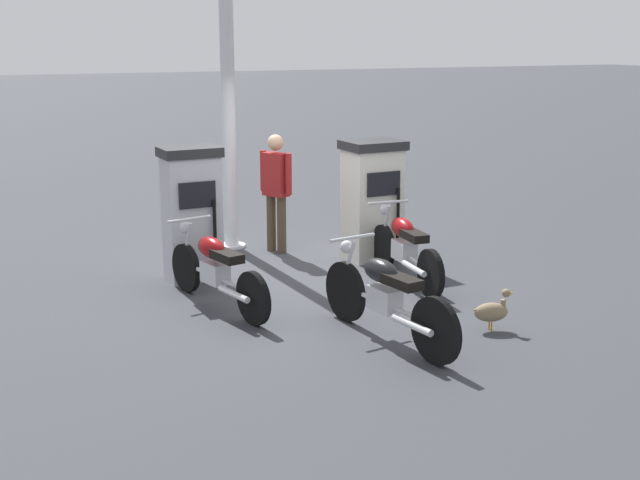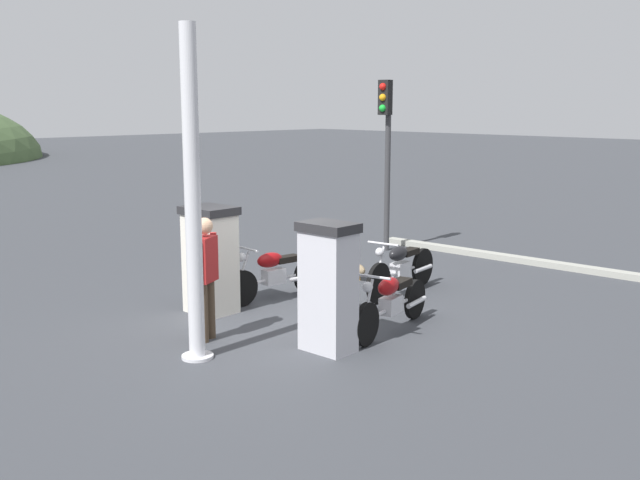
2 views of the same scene
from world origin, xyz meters
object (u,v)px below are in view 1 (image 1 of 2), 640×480
object	(u,v)px
motorcycle_far_pump	(405,247)
fuel_pump_near	(192,213)
wandering_duck	(492,311)
motorcycle_extra	(385,296)
attendant_person	(276,185)
canopy_support_pole	(228,111)
fuel_pump_far	(372,199)
motorcycle_near_pump	(216,269)

from	to	relation	value
motorcycle_far_pump	fuel_pump_near	bearing A→B (deg)	-115.95
fuel_pump_near	motorcycle_far_pump	distance (m)	2.68
fuel_pump_near	wandering_duck	xyz separation A→B (m)	(3.11, 2.33, -0.64)
motorcycle_extra	attendant_person	size ratio (longest dim) A/B	1.26
motorcycle_far_pump	canopy_support_pole	xyz separation A→B (m)	(-2.54, -1.44, 1.52)
fuel_pump_far	fuel_pump_near	bearing A→B (deg)	-90.00
motorcycle_near_pump	wandering_duck	world-z (taller)	motorcycle_near_pump
motorcycle_far_pump	canopy_support_pole	bearing A→B (deg)	-150.42
motorcycle_far_pump	canopy_support_pole	distance (m)	3.29
motorcycle_far_pump	motorcycle_extra	distance (m)	2.12
wandering_duck	fuel_pump_far	bearing A→B (deg)	176.58
motorcycle_extra	fuel_pump_far	bearing A→B (deg)	155.30
fuel_pump_far	motorcycle_far_pump	distance (m)	1.23
motorcycle_far_pump	motorcycle_extra	xyz separation A→B (m)	(1.75, -1.20, 0.03)
fuel_pump_far	canopy_support_pole	distance (m)	2.39
canopy_support_pole	wandering_duck	bearing A→B (deg)	17.26
fuel_pump_near	motorcycle_near_pump	bearing A→B (deg)	-3.06
motorcycle_extra	motorcycle_near_pump	bearing A→B (deg)	-144.15
fuel_pump_near	motorcycle_far_pump	xyz separation A→B (m)	(1.16, 2.38, -0.41)
attendant_person	canopy_support_pole	bearing A→B (deg)	-135.87
motorcycle_extra	attendant_person	world-z (taller)	attendant_person
fuel_pump_far	motorcycle_far_pump	world-z (taller)	fuel_pump_far
fuel_pump_near	motorcycle_extra	distance (m)	3.16
motorcycle_near_pump	motorcycle_far_pump	xyz separation A→B (m)	(-0.02, 2.45, -0.00)
motorcycle_extra	canopy_support_pole	xyz separation A→B (m)	(-4.29, -0.24, 1.50)
fuel_pump_near	fuel_pump_far	size ratio (longest dim) A/B	1.03
fuel_pump_near	fuel_pump_far	xyz separation A→B (m)	(-0.00, 2.52, -0.02)
attendant_person	wandering_duck	distance (m)	4.13
fuel_pump_far	wandering_duck	world-z (taller)	fuel_pump_far
fuel_pump_near	canopy_support_pole	distance (m)	2.01
motorcycle_near_pump	motorcycle_far_pump	size ratio (longest dim) A/B	1.05
motorcycle_extra	attendant_person	distance (m)	3.81
fuel_pump_near	motorcycle_near_pump	world-z (taller)	fuel_pump_near
fuel_pump_near	attendant_person	world-z (taller)	fuel_pump_near
motorcycle_near_pump	motorcycle_far_pump	world-z (taller)	motorcycle_near_pump
wandering_duck	canopy_support_pole	distance (m)	5.01
motorcycle_far_pump	attendant_person	bearing A→B (deg)	-155.09
motorcycle_far_pump	motorcycle_extra	size ratio (longest dim) A/B	0.93
fuel_pump_near	motorcycle_extra	xyz separation A→B (m)	(2.91, 1.18, -0.38)
fuel_pump_near	fuel_pump_far	bearing A→B (deg)	90.00
fuel_pump_near	motorcycle_extra	size ratio (longest dim) A/B	0.80
canopy_support_pole	attendant_person	bearing A→B (deg)	44.13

